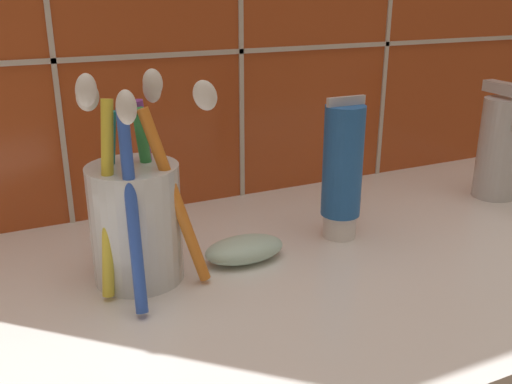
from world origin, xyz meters
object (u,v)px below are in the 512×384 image
toothpaste_tube (342,170)px  sink_faucet (505,144)px  soap_bar (244,249)px  toothbrush_cup (136,214)px

toothpaste_tube → sink_faucet: 21.63cm
sink_faucet → soap_bar: size_ratio=1.78×
toothpaste_tube → soap_bar: 11.67cm
sink_faucet → toothpaste_tube: bearing=-84.7°
toothbrush_cup → toothpaste_tube: toothbrush_cup is taller
toothbrush_cup → toothpaste_tube: (19.16, 0.15, 1.00)cm
toothbrush_cup → sink_faucet: size_ratio=1.36×
toothbrush_cup → soap_bar: 10.04cm
soap_bar → toothbrush_cup: bearing=175.3°
toothpaste_tube → toothbrush_cup: bearing=-179.6°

